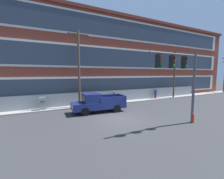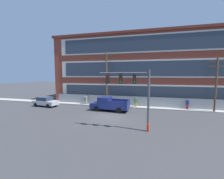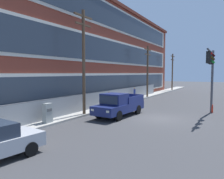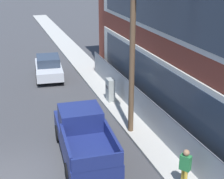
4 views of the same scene
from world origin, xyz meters
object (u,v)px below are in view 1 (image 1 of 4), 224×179
(pedestrian_near_cabinet, at_px, (114,97))
(pedestrian_by_fence, at_px, (155,93))
(electrical_cabinet, at_px, (42,104))
(utility_pole_midblock, at_px, (174,72))
(traffic_signal_mast, at_px, (182,72))
(utility_pole_near_corner, at_px, (79,66))
(pickup_truck_navy, at_px, (98,103))
(fire_hydrant, at_px, (193,118))

(pedestrian_near_cabinet, bearing_deg, pedestrian_by_fence, 2.55)
(pedestrian_near_cabinet, xyz_separation_m, pedestrian_by_fence, (7.47, 0.33, 0.00))
(electrical_cabinet, bearing_deg, utility_pole_midblock, -0.86)
(traffic_signal_mast, xyz_separation_m, utility_pole_near_corner, (-5.30, 9.36, 0.76))
(traffic_signal_mast, relative_size, pickup_truck_navy, 1.00)
(traffic_signal_mast, distance_m, pedestrian_by_fence, 12.51)
(electrical_cabinet, xyz_separation_m, fire_hydrant, (10.77, -9.68, -0.38))
(electrical_cabinet, bearing_deg, traffic_signal_mast, -46.21)
(pedestrian_near_cabinet, bearing_deg, fire_hydrant, -77.68)
(pedestrian_by_fence, bearing_deg, traffic_signal_mast, -124.69)
(pickup_truck_navy, bearing_deg, pedestrian_near_cabinet, 39.82)
(pedestrian_near_cabinet, xyz_separation_m, fire_hydrant, (2.11, -9.67, -0.59))
(pickup_truck_navy, xyz_separation_m, pedestrian_near_cabinet, (3.55, 2.96, 0.03))
(pickup_truck_navy, relative_size, utility_pole_midblock, 0.76)
(pedestrian_by_fence, bearing_deg, fire_hydrant, -118.17)
(utility_pole_near_corner, bearing_deg, electrical_cabinet, 176.05)
(pickup_truck_navy, distance_m, electrical_cabinet, 5.91)
(pickup_truck_navy, relative_size, fire_hydrant, 7.29)
(utility_pole_near_corner, relative_size, pedestrian_near_cabinet, 5.23)
(traffic_signal_mast, height_order, utility_pole_midblock, utility_pole_midblock)
(pickup_truck_navy, distance_m, pedestrian_near_cabinet, 4.63)
(pickup_truck_navy, relative_size, pedestrian_by_fence, 3.36)
(pedestrian_by_fence, bearing_deg, utility_pole_near_corner, -177.21)
(utility_pole_midblock, bearing_deg, electrical_cabinet, 179.14)
(electrical_cabinet, relative_size, pedestrian_by_fence, 0.90)
(pickup_truck_navy, height_order, utility_pole_midblock, utility_pole_midblock)
(utility_pole_near_corner, height_order, pedestrian_near_cabinet, utility_pole_near_corner)
(utility_pole_near_corner, bearing_deg, fire_hydrant, -53.98)
(utility_pole_midblock, bearing_deg, pedestrian_by_fence, 169.42)
(pickup_truck_navy, xyz_separation_m, utility_pole_near_corner, (-1.17, 2.70, 3.93))
(electrical_cabinet, height_order, fire_hydrant, electrical_cabinet)
(pedestrian_near_cabinet, distance_m, fire_hydrant, 9.91)
(traffic_signal_mast, distance_m, utility_pole_near_corner, 10.78)
(traffic_signal_mast, bearing_deg, electrical_cabinet, 133.79)
(electrical_cabinet, height_order, pedestrian_near_cabinet, pedestrian_near_cabinet)
(utility_pole_near_corner, relative_size, utility_pole_midblock, 1.17)
(pedestrian_by_fence, relative_size, fire_hydrant, 2.17)
(utility_pole_near_corner, height_order, fire_hydrant, utility_pole_near_corner)
(electrical_cabinet, xyz_separation_m, pedestrian_by_fence, (16.12, 0.32, 0.21))
(utility_pole_midblock, distance_m, electrical_cabinet, 19.72)
(utility_pole_near_corner, relative_size, pedestrian_by_fence, 5.23)
(utility_pole_near_corner, xyz_separation_m, utility_pole_midblock, (15.48, -0.02, -0.67))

